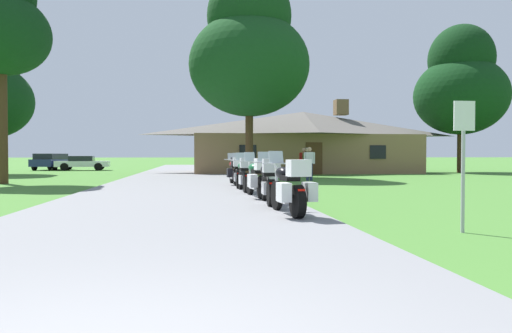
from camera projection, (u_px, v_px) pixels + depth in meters
name	position (u px, v px, depth m)	size (l,w,h in m)	color
ground_plane	(183.00, 182.00, 22.28)	(500.00, 500.00, 0.00)	#42752D
asphalt_driveway	(182.00, 184.00, 20.30)	(6.40, 80.00, 0.06)	slate
motorcycle_black_nearest_to_camera	(290.00, 188.00, 9.48)	(0.86, 2.08, 1.30)	black
motorcycle_black_second_in_row	(268.00, 181.00, 11.71)	(0.66, 2.08, 1.30)	black
motorcycle_green_third_in_row	(258.00, 178.00, 13.51)	(0.87, 2.08, 1.30)	black
motorcycle_green_fourth_in_row	(244.00, 175.00, 15.78)	(0.66, 2.08, 1.30)	black
motorcycle_red_fifth_in_row	(238.00, 172.00, 17.67)	(0.66, 2.08, 1.30)	black
motorcycle_red_farthest_in_row	(235.00, 171.00, 19.51)	(0.77, 2.08, 1.30)	black
stone_lodge	(303.00, 141.00, 33.96)	(16.42, 6.65, 5.27)	brown
bystander_red_shirt_near_lodge	(304.00, 161.00, 27.35)	(0.55, 0.25, 1.67)	black
bystander_olive_shirt_beside_signpost	(307.00, 161.00, 27.11)	(0.55, 0.23, 1.69)	black
bystander_white_shirt_by_tree	(309.00, 162.00, 23.54)	(0.55, 0.26, 1.67)	navy
metal_signpost_roadside	(463.00, 150.00, 7.69)	(0.36, 0.06, 2.14)	#9EA0A5
tree_right_of_lodge	(461.00, 85.00, 34.50)	(6.64, 6.64, 10.74)	#422D19
tree_by_lodge_front	(249.00, 51.00, 26.61)	(6.76, 6.76, 11.57)	#422D19
tree_left_near	(1.00, 24.00, 20.71)	(4.17, 4.17, 9.79)	#422D19
parked_navy_suv_far_left	(52.00, 161.00, 40.58)	(2.48, 4.81, 1.40)	navy
parked_white_sedan_far_left	(83.00, 163.00, 39.25)	(4.34, 2.20, 1.20)	silver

